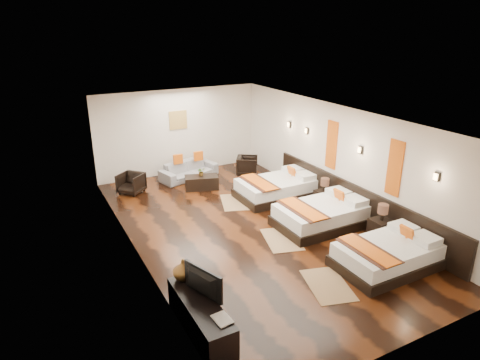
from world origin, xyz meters
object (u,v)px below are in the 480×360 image
nightstand_b (324,197)px  armchair_right (247,165)px  tv_console (201,316)px  figurine (183,269)px  armchair_left (131,183)px  bed_far (277,188)px  nightstand_a (381,227)px  bed_near (388,255)px  tv (199,284)px  coffee_table (202,182)px  table_plant (201,171)px  bed_mid (322,215)px  book (215,322)px  sofa (189,170)px

nightstand_b → armchair_right: size_ratio=1.24×
tv_console → armchair_right: armchair_right is taller
figurine → armchair_left: 5.83m
bed_far → nightstand_a: size_ratio=2.52×
bed_near → figurine: 4.29m
nightstand_b → figurine: size_ratio=2.20×
bed_near → figurine: (-4.20, 0.77, 0.46)m
tv → bed_near: bearing=-112.2°
bed_near → figurine: size_ratio=5.57×
bed_far → coffee_table: size_ratio=2.24×
tv → table_plant: bearing=-43.3°
bed_mid → figurine: bearing=-161.6°
book → armchair_right: bearing=57.7°
bed_mid → armchair_left: 5.71m
book → bed_mid: bearing=33.0°
bed_near → book: bed_near is taller
armchair_left → sofa: bearing=61.0°
armchair_right → table_plant: table_plant is taller
tv → armchair_right: tv is taller
coffee_table → table_plant: 0.34m
bed_mid → table_plant: bearing=113.3°
nightstand_b → tv_console: size_ratio=0.47×
figurine → armchair_left: bearing=84.7°
bed_near → armchair_left: 7.51m
nightstand_a → tv_console: bearing=-169.4°
nightstand_a → coffee_table: 5.52m
sofa → coffee_table: (-0.00, -1.05, -0.08)m
sofa → table_plant: table_plant is taller
armchair_left → tv_console: bearing=-45.1°
nightstand_b → sofa: 4.60m
bed_near → armchair_right: 6.40m
nightstand_b → table_plant: bearing=129.1°
tv → bed_far: bearing=-65.4°
bed_near → armchair_left: size_ratio=3.17×
bed_far → armchair_left: bed_far is taller
nightstand_b → tv: size_ratio=0.98×
tv → armchair_right: 7.62m
sofa → tv_console: bearing=-124.8°
nightstand_b → book: size_ratio=2.56×
bed_near → bed_mid: bearing=90.0°
sofa → nightstand_a: bearing=-82.8°
coffee_table → book: bearing=-111.4°
nightstand_a → armchair_left: bearing=128.1°
nightstand_a → tv_console: 5.03m
bed_far → book: 6.39m
sofa → bed_far: bearing=-73.1°
nightstand_a → tv: size_ratio=1.03×
bed_mid → nightstand_a: 1.43m
nightstand_b → nightstand_a: bearing=-90.0°
figurine → sofa: 6.70m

